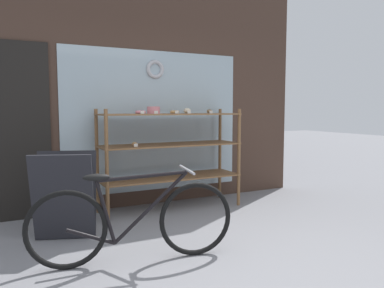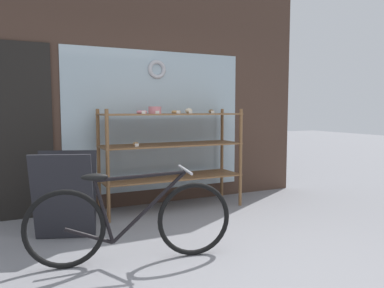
# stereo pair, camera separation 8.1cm
# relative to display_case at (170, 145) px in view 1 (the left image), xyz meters

# --- Properties ---
(ground_plane) EXTENTS (30.00, 30.00, 0.00)m
(ground_plane) POSITION_rel_display_case_xyz_m (-0.26, -2.08, -0.84)
(ground_plane) COLOR gray
(storefront_facade) EXTENTS (4.97, 0.13, 3.12)m
(storefront_facade) POSITION_rel_display_case_xyz_m (-0.31, 0.40, 0.67)
(storefront_facade) COLOR #473328
(storefront_facade) RESTS_ON ground_plane
(display_case) EXTENTS (1.85, 0.54, 1.35)m
(display_case) POSITION_rel_display_case_xyz_m (0.00, 0.00, 0.00)
(display_case) COLOR brown
(display_case) RESTS_ON ground_plane
(bicycle) EXTENTS (1.74, 0.50, 0.80)m
(bicycle) POSITION_rel_display_case_xyz_m (-0.97, -1.45, -0.49)
(bicycle) COLOR black
(bicycle) RESTS_ON ground_plane
(sandwich_board) EXTENTS (0.69, 0.56, 0.88)m
(sandwich_board) POSITION_rel_display_case_xyz_m (-1.41, -0.59, -0.40)
(sandwich_board) COLOR #232328
(sandwich_board) RESTS_ON ground_plane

